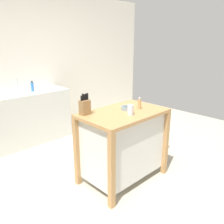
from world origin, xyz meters
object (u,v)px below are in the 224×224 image
(bowl_ceramic_small, at_px, (127,108))
(drinking_cup, at_px, (130,110))
(knife_block, at_px, (85,107))
(sink_faucet, at_px, (17,85))
(pepper_grinder, at_px, (139,103))
(bottle_dish_soap, at_px, (32,87))
(kitchen_island, at_px, (123,142))
(trash_bin, at_px, (153,137))

(bowl_ceramic_small, bearing_deg, drinking_cup, -126.32)
(knife_block, bearing_deg, sink_faucet, 90.08)
(pepper_grinder, height_order, bottle_dish_soap, bottle_dish_soap)
(bowl_ceramic_small, distance_m, bottle_dish_soap, 1.93)
(knife_block, xyz_separation_m, sink_faucet, (-0.00, 1.87, -0.00))
(bottle_dish_soap, bearing_deg, kitchen_island, -83.49)
(kitchen_island, relative_size, trash_bin, 1.66)
(kitchen_island, distance_m, trash_bin, 0.79)
(kitchen_island, height_order, knife_block, knife_block)
(drinking_cup, distance_m, pepper_grinder, 0.28)
(kitchen_island, relative_size, bottle_dish_soap, 5.82)
(bowl_ceramic_small, bearing_deg, bottle_dish_soap, 99.13)
(kitchen_island, bearing_deg, knife_block, 149.97)
(kitchen_island, height_order, bottle_dish_soap, bottle_dish_soap)
(kitchen_island, relative_size, pepper_grinder, 7.04)
(knife_block, bearing_deg, drinking_cup, -45.00)
(trash_bin, xyz_separation_m, sink_faucet, (-1.17, 2.01, 0.68))
(knife_block, relative_size, drinking_cup, 2.14)
(bowl_ceramic_small, xyz_separation_m, pepper_grinder, (0.15, -0.08, 0.05))
(pepper_grinder, bearing_deg, trash_bin, 15.53)
(pepper_grinder, xyz_separation_m, sink_faucet, (-0.64, 2.15, 0.02))
(knife_block, xyz_separation_m, bowl_ceramic_small, (0.49, -0.21, -0.07))
(kitchen_island, bearing_deg, drinking_cup, -103.29)
(knife_block, distance_m, drinking_cup, 0.52)
(drinking_cup, relative_size, sink_faucet, 0.53)
(kitchen_island, height_order, sink_faucet, sink_faucet)
(sink_faucet, bearing_deg, knife_block, -89.92)
(kitchen_island, bearing_deg, bowl_ceramic_small, 15.73)
(drinking_cup, xyz_separation_m, pepper_grinder, (0.26, 0.08, 0.01))
(knife_block, bearing_deg, bottle_dish_soap, 83.90)
(knife_block, relative_size, pepper_grinder, 1.68)
(knife_block, bearing_deg, pepper_grinder, -24.18)
(drinking_cup, bearing_deg, trash_bin, 16.31)
(drinking_cup, xyz_separation_m, sink_faucet, (-0.37, 2.24, 0.03))
(trash_bin, bearing_deg, drinking_cup, -163.69)
(trash_bin, distance_m, sink_faucet, 2.42)
(knife_block, height_order, sink_faucet, knife_block)
(kitchen_island, distance_m, pepper_grinder, 0.53)
(trash_bin, xyz_separation_m, bottle_dish_soap, (-0.98, 1.83, 0.66))
(kitchen_island, bearing_deg, pepper_grinder, -12.69)
(kitchen_island, height_order, bowl_ceramic_small, bowl_ceramic_small)
(bottle_dish_soap, bearing_deg, trash_bin, -61.84)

